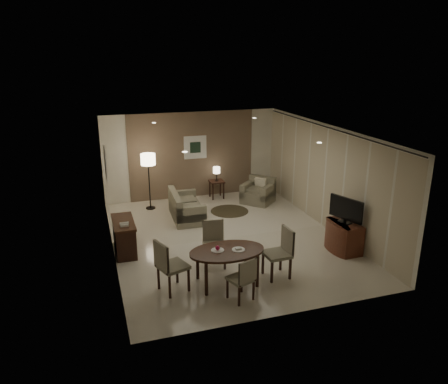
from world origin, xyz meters
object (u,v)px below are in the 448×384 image
object	(u,v)px
armchair	(258,191)
sofa	(187,205)
dining_table	(227,267)
chair_far	(214,245)
console_desk	(124,236)
chair_right	(277,253)
side_table	(217,189)
chair_near	(240,278)
floor_lamp	(149,182)
chair_left	(173,266)
tv_cabinet	(344,236)

from	to	relation	value
armchair	sofa	bearing A→B (deg)	-118.59
dining_table	armchair	world-z (taller)	armchair
chair_far	armchair	size ratio (longest dim) A/B	1.14
console_desk	chair_far	xyz separation A→B (m)	(1.79, -1.32, 0.12)
chair_far	chair_right	size ratio (longest dim) A/B	0.95
chair_right	side_table	size ratio (longest dim) A/B	1.85
console_desk	chair_near	size ratio (longest dim) A/B	1.38
chair_right	chair_near	bearing A→B (deg)	-62.37
chair_far	sofa	world-z (taller)	chair_far
console_desk	floor_lamp	size ratio (longest dim) A/B	0.72
dining_table	floor_lamp	distance (m)	4.93
chair_left	floor_lamp	world-z (taller)	floor_lamp
armchair	floor_lamp	world-z (taller)	floor_lamp
armchair	floor_lamp	xyz separation A→B (m)	(-3.24, 0.48, 0.45)
tv_cabinet	chair_near	distance (m)	3.28
armchair	console_desk	bearing A→B (deg)	-104.84
dining_table	chair_left	size ratio (longest dim) A/B	1.43
floor_lamp	console_desk	bearing A→B (deg)	-110.21
floor_lamp	armchair	bearing A→B (deg)	-8.39
console_desk	chair_near	world-z (taller)	chair_near
sofa	side_table	distance (m)	1.95
chair_right	side_table	distance (m)	5.27
console_desk	chair_left	xyz separation A→B (m)	(0.74, -2.06, 0.16)
console_desk	tv_cabinet	distance (m)	5.11
side_table	floor_lamp	world-z (taller)	floor_lamp
tv_cabinet	chair_left	world-z (taller)	chair_left
chair_near	chair_right	distance (m)	1.17
dining_table	armchair	bearing A→B (deg)	60.92
chair_far	dining_table	bearing A→B (deg)	-78.40
chair_left	armchair	size ratio (longest dim) A/B	1.23
chair_right	floor_lamp	xyz separation A→B (m)	(-1.86, 4.91, 0.31)
dining_table	chair_near	size ratio (longest dim) A/B	1.75
side_table	armchair	bearing A→B (deg)	-37.71
console_desk	chair_left	world-z (taller)	chair_left
chair_near	floor_lamp	xyz separation A→B (m)	(-0.86, 5.50, 0.39)
armchair	floor_lamp	size ratio (longest dim) A/B	0.52
sofa	tv_cabinet	bearing A→B (deg)	-133.43
dining_table	side_table	bearing A→B (deg)	75.39
console_desk	armchair	size ratio (longest dim) A/B	1.39
tv_cabinet	chair_far	xyz separation A→B (m)	(-3.10, 0.18, 0.14)
chair_right	chair_far	bearing A→B (deg)	-130.98
console_desk	sofa	bearing A→B (deg)	41.65
chair_right	side_table	bearing A→B (deg)	173.70
dining_table	armchair	xyz separation A→B (m)	(2.43, 4.37, 0.03)
sofa	floor_lamp	distance (m)	1.45
dining_table	tv_cabinet	bearing A→B (deg)	11.07
console_desk	chair_near	xyz separation A→B (m)	(1.87, -2.76, 0.06)
chair_left	armchair	distance (m)	5.57
armchair	chair_right	bearing A→B (deg)	-60.18
armchair	chair_left	bearing A→B (deg)	-82.00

